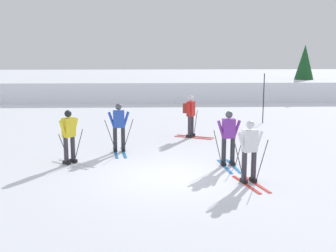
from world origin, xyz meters
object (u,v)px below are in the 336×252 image
trail_marker_pole (264,98)px  skier_white (250,150)px  skier_blue (119,126)px  skier_yellow (69,135)px  skier_red (190,114)px  skier_purple (229,137)px  conifer_far_left (304,65)px

trail_marker_pole → skier_white: bearing=-106.3°
trail_marker_pole → skier_blue: bearing=-139.0°
skier_yellow → skier_red: size_ratio=1.00×
skier_blue → skier_purple: (3.51, -1.89, 0.00)m
skier_yellow → skier_red: bearing=44.1°
conifer_far_left → skier_blue: bearing=-126.8°
skier_red → conifer_far_left: conifer_far_left is taller
skier_blue → trail_marker_pole: bearing=41.0°
skier_purple → trail_marker_pole: (2.98, 7.54, 0.28)m
trail_marker_pole → conifer_far_left: bearing=62.0°
skier_white → skier_purple: size_ratio=1.00×
skier_yellow → skier_purple: size_ratio=1.00×
skier_purple → skier_white: bearing=-81.6°
skier_white → trail_marker_pole: (2.72, 9.31, 0.28)m
skier_red → trail_marker_pole: trail_marker_pole is taller
skier_blue → skier_purple: 3.99m
skier_white → skier_purple: same height
skier_purple → trail_marker_pole: size_ratio=0.71×
skier_yellow → skier_purple: (4.95, -0.35, 0.00)m
skier_white → skier_red: bearing=99.9°
skier_red → skier_white: bearing=-80.1°
skier_purple → conifer_far_left: bearing=64.6°
skier_red → skier_blue: bearing=-137.6°
skier_white → skier_yellow: same height
conifer_far_left → skier_white: bearing=-112.7°
trail_marker_pole → skier_yellow: bearing=-137.8°
skier_yellow → conifer_far_left: bearing=52.6°
trail_marker_pole → skier_red: bearing=-140.0°
skier_purple → skier_red: same height
skier_blue → skier_yellow: same height
conifer_far_left → skier_red: bearing=-124.4°
skier_red → trail_marker_pole: (3.80, 3.19, 0.25)m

